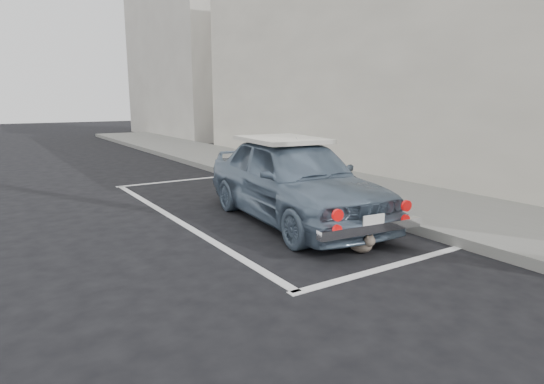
{
  "coord_description": "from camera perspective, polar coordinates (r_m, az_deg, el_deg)",
  "views": [
    {
      "loc": [
        -3.53,
        -4.1,
        1.99
      ],
      "look_at": [
        -0.26,
        0.99,
        0.75
      ],
      "focal_mm": 30.0,
      "sensor_mm": 36.0,
      "label": 1
    }
  ],
  "objects": [
    {
      "name": "shop_building",
      "position": [
        12.85,
        18.64,
        17.67
      ],
      "size": [
        3.5,
        18.0,
        7.0
      ],
      "color": "beige",
      "rests_on": "ground"
    },
    {
      "name": "sidewalk",
      "position": [
        9.29,
        14.75,
        -0.73
      ],
      "size": [
        2.8,
        40.0,
        0.15
      ],
      "primitive_type": "cube",
      "color": "slate",
      "rests_on": "ground"
    },
    {
      "name": "ground",
      "position": [
        5.77,
        7.6,
        -8.72
      ],
      "size": [
        80.0,
        80.0,
        0.0
      ],
      "primitive_type": "plane",
      "color": "black",
      "rests_on": "ground"
    },
    {
      "name": "cat",
      "position": [
        6.14,
        11.11,
        -6.23
      ],
      "size": [
        0.26,
        0.56,
        0.3
      ],
      "rotation": [
        0.0,
        0.0,
        0.02
      ],
      "color": "#665C4E",
      "rests_on": "ground"
    },
    {
      "name": "retro_coupe",
      "position": [
        7.47,
        2.73,
        1.67
      ],
      "size": [
        2.06,
        4.26,
        1.4
      ],
      "rotation": [
        0.0,
        0.0,
        -0.1
      ],
      "color": "slate",
      "rests_on": "ground"
    },
    {
      "name": "building_far",
      "position": [
        26.13,
        -10.82,
        15.77
      ],
      "size": [
        3.5,
        10.0,
        8.0
      ],
      "primitive_type": "cube",
      "color": "#B3ACA2",
      "rests_on": "ground"
    },
    {
      "name": "pline_front",
      "position": [
        11.52,
        -11.73,
        1.38
      ],
      "size": [
        3.0,
        0.12,
        0.01
      ],
      "primitive_type": "cube",
      "color": "silver",
      "rests_on": "ground"
    },
    {
      "name": "pline_rear",
      "position": [
        5.76,
        14.71,
        -8.99
      ],
      "size": [
        3.0,
        0.12,
        0.01
      ],
      "primitive_type": "cube",
      "color": "silver",
      "rests_on": "ground"
    },
    {
      "name": "pline_side",
      "position": [
        7.83,
        -12.0,
        -3.39
      ],
      "size": [
        0.12,
        7.0,
        0.01
      ],
      "primitive_type": "cube",
      "color": "silver",
      "rests_on": "ground"
    }
  ]
}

